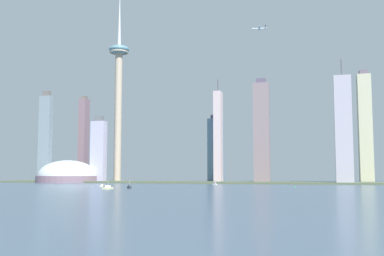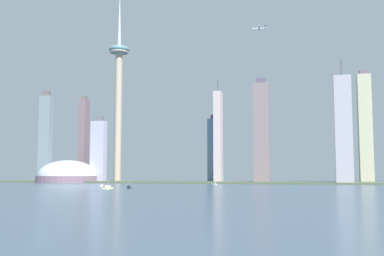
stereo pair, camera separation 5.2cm
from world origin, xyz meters
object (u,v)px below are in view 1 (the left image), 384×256
skyscraper_2 (99,151)px  skyscraper_6 (84,139)px  skyscraper_8 (216,150)px  channel_buoy_0 (296,186)px  boat_0 (108,188)px  skyscraper_7 (262,132)px  boat_1 (102,186)px  stadium_dome (68,176)px  skyscraper_0 (45,138)px  skyscraper_5 (365,128)px  airplane (259,28)px  boat_2 (129,187)px  skyscraper_3 (218,137)px  observation_tower (119,85)px  skyscraper_4 (343,130)px  boat_3 (215,184)px

skyscraper_2 → skyscraper_6: bearing=132.7°
skyscraper_8 → channel_buoy_0: 268.93m
skyscraper_8 → boat_0: skyscraper_8 is taller
skyscraper_6 → skyscraper_7: 360.31m
boat_1 → skyscraper_8: bearing=144.6°
skyscraper_7 → stadium_dome: bearing=-175.1°
skyscraper_0 → skyscraper_7: bearing=3.1°
skyscraper_5 → airplane: airplane is taller
stadium_dome → skyscraper_8: size_ratio=0.90×
airplane → boat_2: bearing=60.0°
skyscraper_5 → channel_buoy_0: size_ratio=103.36×
skyscraper_3 → observation_tower: bearing=179.0°
skyscraper_4 → skyscraper_8: 221.50m
boat_0 → skyscraper_7: bearing=164.4°
skyscraper_8 → airplane: size_ratio=4.58×
skyscraper_6 → skyscraper_8: 272.06m
observation_tower → skyscraper_3: bearing=-1.0°
stadium_dome → skyscraper_2: (51.70, 12.86, 44.90)m
skyscraper_3 → skyscraper_6: 286.28m
observation_tower → skyscraper_6: (-95.37, 50.72, -94.05)m
skyscraper_2 → airplane: size_ratio=4.49×
stadium_dome → airplane: (333.01, 43.60, 252.18)m
skyscraper_7 → airplane: (-2.86, 15.07, 178.96)m
skyscraper_0 → skyscraper_6: size_ratio=0.99×
skyscraper_5 → skyscraper_7: (-163.61, -37.39, -6.12)m
airplane → skyscraper_3: bearing=-1.5°
skyscraper_7 → boat_3: size_ratio=26.02×
boat_0 → skyscraper_5: bearing=146.8°
skyscraper_8 → airplane: 222.55m
boat_0 → skyscraper_4: bearing=145.1°
boat_2 → boat_3: bearing=-53.7°
skyscraper_5 → skyscraper_6: size_ratio=1.10×
observation_tower → skyscraper_6: bearing=152.0°
skyscraper_3 → skyscraper_7: 74.58m
observation_tower → skyscraper_8: bearing=9.4°
boat_1 → channel_buoy_0: size_ratio=7.81×
skyscraper_2 → skyscraper_8: (199.16, 54.97, 1.87)m
skyscraper_7 → boat_2: (-118.92, -270.02, -82.23)m
skyscraper_4 → skyscraper_6: skyscraper_4 is taller
skyscraper_0 → boat_3: (331.30, -83.07, -78.21)m
skyscraper_6 → boat_3: (298.93, -165.57, -80.40)m
boat_0 → airplane: (128.88, 313.45, 261.17)m
skyscraper_4 → boat_1: (-298.17, -208.07, -81.28)m
skyscraper_3 → airplane: bearing=6.4°
skyscraper_6 → skyscraper_8: bearing=-4.6°
channel_buoy_0 → airplane: airplane is taller
channel_buoy_0 → observation_tower: bearing=149.2°
skyscraper_7 → boat_0: skyscraper_7 is taller
observation_tower → skyscraper_4: 398.56m
skyscraper_0 → airplane: airplane is taller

